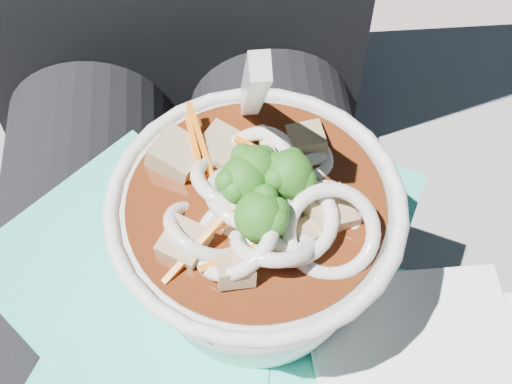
{
  "coord_description": "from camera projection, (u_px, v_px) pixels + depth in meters",
  "views": [
    {
      "loc": [
        0.03,
        -0.21,
        1.04
      ],
      "look_at": [
        0.05,
        0.0,
        0.72
      ],
      "focal_mm": 50.0,
      "sensor_mm": 36.0,
      "label": 1
    }
  ],
  "objects": [
    {
      "name": "stone_ledge",
      "position": [
        204.0,
        317.0,
        0.88
      ],
      "size": [
        1.01,
        0.51,
        0.45
      ],
      "primitive_type": "cube",
      "rotation": [
        0.0,
        0.0,
        -0.01
      ],
      "color": "slate",
      "rests_on": "ground"
    },
    {
      "name": "lap",
      "position": [
        190.0,
        339.0,
        0.55
      ],
      "size": [
        0.32,
        0.48,
        0.15
      ],
      "color": "black",
      "rests_on": "stone_ledge"
    },
    {
      "name": "person_body",
      "position": [
        184.0,
        220.0,
        0.58
      ],
      "size": [
        0.34,
        0.94,
        0.99
      ],
      "color": "black",
      "rests_on": "ground"
    },
    {
      "name": "plastic_bag",
      "position": [
        220.0,
        326.0,
        0.47
      ],
      "size": [
        0.35,
        0.31,
        0.02
      ],
      "color": "#31CEB0",
      "rests_on": "lap"
    },
    {
      "name": "udon_bowl",
      "position": [
        257.0,
        233.0,
        0.43
      ],
      "size": [
        0.18,
        0.18,
        0.21
      ],
      "color": "white",
      "rests_on": "plastic_bag"
    }
  ]
}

